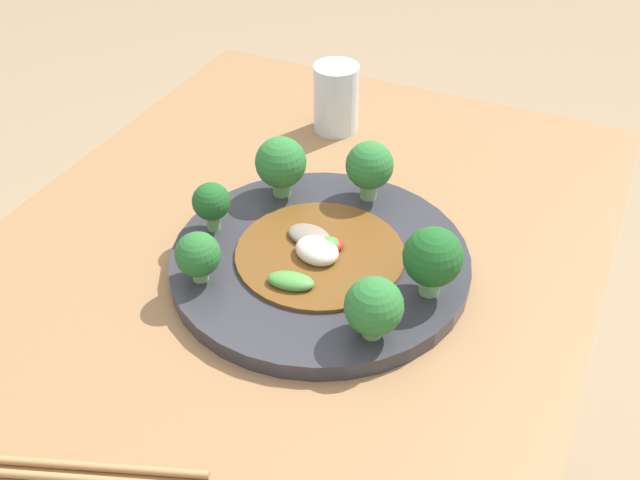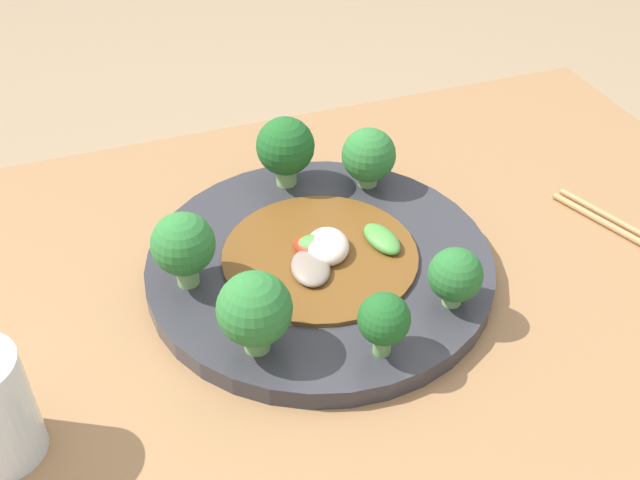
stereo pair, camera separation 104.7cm
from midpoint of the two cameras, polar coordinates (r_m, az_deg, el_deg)
name	(u,v)px [view 2 (the right image)]	position (r m, az deg, el deg)	size (l,w,h in m)	color
plate	(320,265)	(0.53, -32.59, -40.36)	(0.32, 0.32, 0.02)	#333338
broccoli_east	(183,245)	(0.55, -49.79, -36.73)	(0.06, 0.06, 0.07)	#89B76B
broccoli_northwest	(455,275)	(0.46, -21.52, -50.48)	(0.05, 0.05, 0.06)	#89B76B
broccoli_southwest	(369,156)	(0.50, -22.74, -28.40)	(0.06, 0.06, 0.06)	#89B76B
broccoli_north	(383,320)	(0.48, -37.22, -53.78)	(0.04, 0.04, 0.06)	#70A356
broccoli_northeast	(255,310)	(0.51, -50.33, -47.11)	(0.06, 0.06, 0.07)	#7AAD5B
broccoli_south	(287,147)	(0.53, -32.21, -25.82)	(0.06, 0.06, 0.07)	#89B76B
stirfry_center	(324,253)	(0.52, -32.97, -40.14)	(0.18, 0.18, 0.02)	brown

